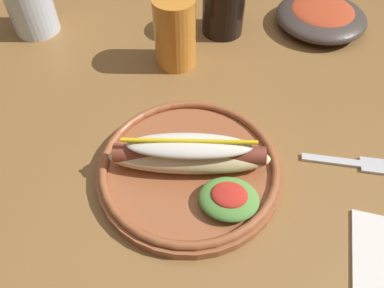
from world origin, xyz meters
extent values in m
plane|color=brown|center=(0.00, 0.00, 0.00)|extent=(8.00, 8.00, 0.00)
cube|color=olive|center=(0.00, 0.00, 0.72)|extent=(1.13, 1.04, 0.04)
cylinder|color=olive|center=(-0.48, 0.43, 0.35)|extent=(0.06, 0.06, 0.70)
cylinder|color=olive|center=(0.48, 0.43, 0.35)|extent=(0.06, 0.06, 0.70)
cylinder|color=#9E5633|center=(0.07, -0.17, 0.75)|extent=(0.26, 0.26, 0.02)
torus|color=#9E5633|center=(0.07, -0.17, 0.76)|extent=(0.26, 0.26, 0.01)
ellipsoid|color=beige|center=(0.07, -0.17, 0.78)|extent=(0.23, 0.07, 0.04)
cylinder|color=brown|center=(0.07, -0.17, 0.78)|extent=(0.21, 0.05, 0.03)
ellipsoid|color=silver|center=(0.07, -0.17, 0.80)|extent=(0.17, 0.06, 0.02)
cylinder|color=yellow|center=(0.07, -0.17, 0.81)|extent=(0.18, 0.02, 0.01)
ellipsoid|color=#5B9942|center=(0.12, -0.23, 0.77)|extent=(0.08, 0.07, 0.02)
ellipsoid|color=red|center=(0.12, -0.23, 0.78)|extent=(0.05, 0.04, 0.01)
cube|color=silver|center=(0.27, -0.13, 0.74)|extent=(0.09, 0.02, 0.00)
cube|color=silver|center=(0.33, -0.13, 0.74)|extent=(0.04, 0.03, 0.00)
cylinder|color=black|center=(0.09, 0.19, 0.80)|extent=(0.08, 0.08, 0.12)
cylinder|color=silver|center=(-0.29, 0.15, 0.80)|extent=(0.09, 0.09, 0.11)
cylinder|color=orange|center=(0.01, 0.08, 0.80)|extent=(0.07, 0.07, 0.13)
ellipsoid|color=#423833|center=(0.28, 0.23, 0.76)|extent=(0.18, 0.18, 0.04)
ellipsoid|color=#B74223|center=(0.28, 0.23, 0.78)|extent=(0.13, 0.13, 0.02)
camera|label=1|loc=(0.11, -0.49, 1.19)|focal=35.50mm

